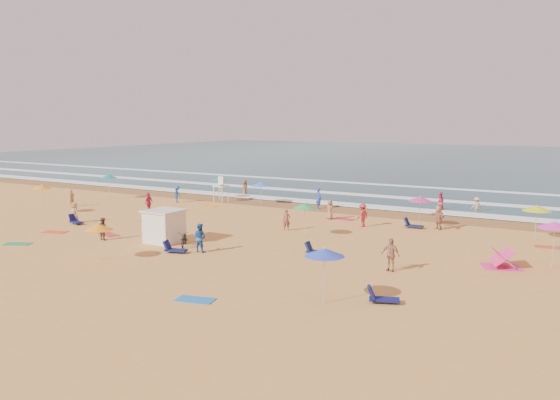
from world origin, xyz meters
The scene contains 13 objects.
ground centered at (0.00, 0.00, 0.00)m, with size 220.00×220.00×0.00m, color gold.
ocean centered at (0.00, 84.00, 0.00)m, with size 220.00×140.00×0.18m, color #0C4756.
wet_sand centered at (0.00, 12.50, 0.01)m, with size 220.00×220.00×0.00m, color olive.
surf_foam centered at (0.00, 21.32, 0.10)m, with size 200.00×18.70×0.05m.
cabana centered at (-4.68, -5.32, 1.00)m, with size 2.00×2.00×2.00m, color white.
cabana_roof centered at (-4.68, -5.32, 2.06)m, with size 2.20×2.20×0.12m, color silver.
bicycle centered at (-2.78, -5.62, 0.49)m, with size 0.65×1.87×0.98m, color black.
lifeguard_stand centered at (-12.14, 10.96, 1.05)m, with size 1.20×1.20×2.10m, color white, non-canonical shape.
beach_umbrellas centered at (2.82, 0.23, 2.11)m, with size 57.15×27.33×0.78m.
loungers centered at (4.67, -3.37, 0.17)m, with size 43.84×22.77×0.34m.
towels centered at (0.77, -2.17, 0.01)m, with size 38.22×22.92×0.03m.
popup_tents centered at (17.01, 2.78, 0.60)m, with size 5.99×9.62×1.20m.
beachgoers centered at (-1.73, 5.39, 0.81)m, with size 33.78×24.87×2.12m.
Camera 1 is at (19.34, -31.53, 7.81)m, focal length 35.00 mm.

